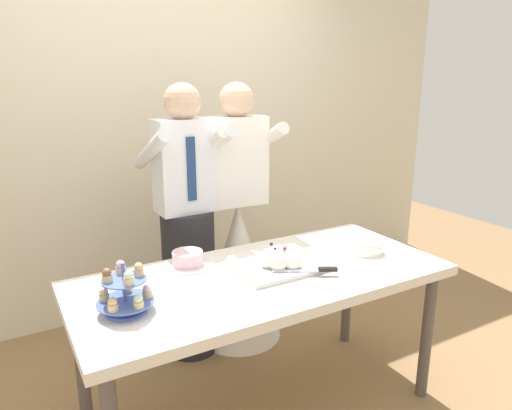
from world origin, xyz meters
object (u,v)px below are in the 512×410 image
object	(u,v)px
cupcake_stand	(125,293)
person_bride	(238,253)
person_groom	(188,238)
dessert_table	(263,288)
main_cake_tray	(279,262)
plate_stack	(367,247)
round_cake	(188,260)

from	to	relation	value
cupcake_stand	person_bride	xyz separation A→B (m)	(0.92, 0.79, -0.28)
cupcake_stand	person_groom	size ratio (longest dim) A/B	0.14
dessert_table	main_cake_tray	world-z (taller)	main_cake_tray
cupcake_stand	person_bride	bearing A→B (deg)	40.74
plate_stack	person_bride	distance (m)	0.89
person_groom	person_bride	distance (m)	0.38
round_cake	person_bride	xyz separation A→B (m)	(0.53, 0.47, -0.23)
person_bride	main_cake_tray	bearing A→B (deg)	-102.06
main_cake_tray	person_bride	world-z (taller)	person_bride
main_cake_tray	person_groom	bearing A→B (deg)	104.54
main_cake_tray	plate_stack	xyz separation A→B (m)	(0.53, -0.04, -0.01)
cupcake_stand	person_groom	bearing A→B (deg)	53.79
person_bride	person_groom	bearing A→B (deg)	-178.89
cupcake_stand	plate_stack	distance (m)	1.30
round_cake	person_groom	xyz separation A→B (m)	(0.18, 0.47, -0.06)
cupcake_stand	plate_stack	xyz separation A→B (m)	(1.29, 0.02, -0.05)
dessert_table	plate_stack	distance (m)	0.63
dessert_table	main_cake_tray	xyz separation A→B (m)	(0.09, 0.01, 0.12)
main_cake_tray	round_cake	world-z (taller)	main_cake_tray
plate_stack	person_bride	size ratio (longest dim) A/B	0.11
dessert_table	round_cake	distance (m)	0.40
dessert_table	person_groom	bearing A→B (deg)	97.69
main_cake_tray	round_cake	bearing A→B (deg)	145.15
dessert_table	plate_stack	size ratio (longest dim) A/B	10.11
cupcake_stand	main_cake_tray	distance (m)	0.77
dessert_table	main_cake_tray	bearing A→B (deg)	3.41
round_cake	person_bride	world-z (taller)	person_bride
dessert_table	person_groom	size ratio (longest dim) A/B	1.08
person_groom	plate_stack	bearing A→B (deg)	-46.72
person_groom	person_bride	bearing A→B (deg)	1.11
dessert_table	round_cake	bearing A→B (deg)	136.91
main_cake_tray	cupcake_stand	bearing A→B (deg)	-175.52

